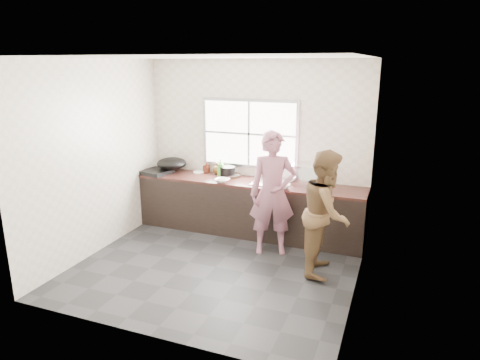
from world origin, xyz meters
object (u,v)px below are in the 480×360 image
at_px(bowl_held, 267,185).
at_px(burner, 156,172).
at_px(person_side, 326,213).
at_px(plate_food, 199,172).
at_px(cutting_board, 230,175).
at_px(bottle_green, 221,168).
at_px(bottle_brown_short, 217,169).
at_px(bowl_crabs, 282,187).
at_px(glass_jar, 216,170).
at_px(bowl_mince, 222,180).
at_px(woman, 272,197).
at_px(dish_rack, 305,175).
at_px(bottle_brown_tall, 206,168).
at_px(pot_lid_left, 167,171).
at_px(pot_lid_right, 200,172).
at_px(wok, 172,163).
at_px(black_pot, 228,172).

distance_m(bowl_held, burner, 1.95).
xyz_separation_m(person_side, plate_food, (-2.32, 1.07, 0.06)).
distance_m(cutting_board, plate_food, 0.58).
distance_m(plate_food, burner, 0.71).
bearing_deg(bottle_green, person_side, -26.61).
bearing_deg(bottle_brown_short, bowl_held, -23.27).
relative_size(bowl_crabs, glass_jar, 1.69).
xyz_separation_m(bowl_mince, bottle_brown_short, (-0.27, 0.43, 0.07)).
height_order(bottle_green, glass_jar, bottle_green).
height_order(woman, person_side, woman).
xyz_separation_m(cutting_board, dish_rack, (1.23, -0.00, 0.13)).
bearing_deg(burner, cutting_board, 13.06).
bearing_deg(person_side, cutting_board, 56.25).
bearing_deg(bottle_brown_tall, bottle_brown_short, -3.17).
relative_size(woman, bottle_green, 5.45).
bearing_deg(woman, person_side, -41.59).
bearing_deg(burner, bottle_brown_short, 20.00).
height_order(person_side, bowl_crabs, person_side).
xyz_separation_m(bottle_green, pot_lid_left, (-0.98, -0.01, -0.14)).
bearing_deg(dish_rack, person_side, -65.99).
bearing_deg(woman, glass_jar, 127.24).
bearing_deg(bowl_mince, glass_jar, 124.74).
bearing_deg(person_side, pot_lid_right, 61.16).
height_order(woman, bottle_brown_tall, woman).
relative_size(bowl_crabs, wok, 0.37).
relative_size(glass_jar, dish_rack, 0.28).
bearing_deg(person_side, burner, 72.43).
relative_size(bowl_mince, bowl_held, 1.23).
relative_size(bottle_brown_short, glass_jar, 1.70).
bearing_deg(pot_lid_right, glass_jar, 0.00).
bearing_deg(bowl_mince, burner, 176.21).
bearing_deg(bowl_mince, black_pot, 96.30).
relative_size(bottle_brown_tall, pot_lid_right, 0.72).
bearing_deg(plate_food, wok, -160.53).
distance_m(bowl_mince, wok, 1.07).
bearing_deg(bowl_held, burner, 177.62).
distance_m(bowl_mince, bowl_crabs, 0.96).
distance_m(person_side, plate_food, 2.56).
distance_m(black_pot, plate_food, 0.59).
bearing_deg(glass_jar, person_side, -28.60).
bearing_deg(pot_lid_left, black_pot, 1.85).
xyz_separation_m(bowl_crabs, bowl_held, (-0.23, 0.00, -0.00)).
bearing_deg(bottle_green, glass_jar, 133.43).
bearing_deg(glass_jar, bowl_crabs, -19.22).
xyz_separation_m(cutting_board, bottle_green, (-0.12, -0.09, 0.13)).
height_order(bottle_brown_tall, pot_lid_left, bottle_brown_tall).
bearing_deg(pot_lid_left, bottle_green, 0.63).
bearing_deg(person_side, woman, 65.00).
distance_m(cutting_board, pot_lid_left, 1.10).
relative_size(woman, burner, 3.98).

